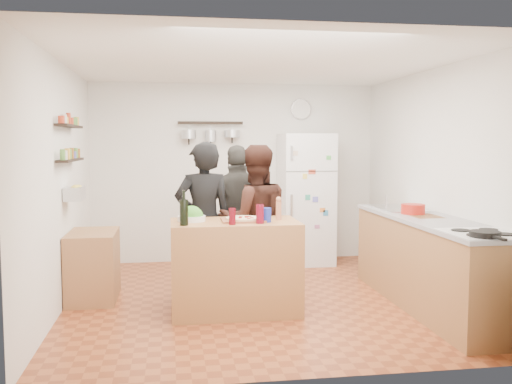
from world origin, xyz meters
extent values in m
plane|color=brown|center=(0.00, 0.00, 0.00)|extent=(4.20, 4.20, 0.00)
plane|color=white|center=(0.00, 0.00, 2.50)|extent=(4.20, 4.20, 0.00)
plane|color=silver|center=(0.00, 2.10, 1.25)|extent=(4.00, 0.00, 4.00)
plane|color=silver|center=(-2.00, 0.00, 1.25)|extent=(0.00, 4.20, 4.20)
plane|color=silver|center=(2.00, 0.00, 1.25)|extent=(0.00, 4.20, 4.20)
cube|color=#9C5D39|center=(-0.29, -0.40, 0.46)|extent=(1.25, 0.72, 0.91)
cube|color=brown|center=(-0.21, -0.42, 0.92)|extent=(0.42, 0.34, 0.02)
cylinder|color=#CAB585|center=(-0.21, -0.42, 0.94)|extent=(0.34, 0.34, 0.02)
cylinder|color=silver|center=(-0.71, -0.35, 0.94)|extent=(0.27, 0.27, 0.05)
cylinder|color=black|center=(-0.79, -0.62, 1.03)|extent=(0.08, 0.08, 0.24)
cylinder|color=#560711|center=(-0.34, -0.64, 0.99)|extent=(0.06, 0.06, 0.16)
cylinder|color=#5F0818|center=(-0.07, -0.60, 1.00)|extent=(0.08, 0.08, 0.18)
cylinder|color=#AE6A49|center=(0.16, -0.35, 1.00)|extent=(0.06, 0.06, 0.18)
cylinder|color=navy|center=(0.01, -0.52, 0.98)|extent=(0.09, 0.09, 0.14)
imported|color=black|center=(-0.56, 0.13, 0.85)|extent=(0.66, 0.47, 1.69)
imported|color=black|center=(-0.01, 0.13, 0.83)|extent=(0.83, 0.66, 1.66)
imported|color=#2B2A26|center=(-0.13, 0.60, 0.83)|extent=(1.00, 0.47, 1.65)
cube|color=#9E7042|center=(1.70, -0.55, 0.45)|extent=(0.63, 2.63, 0.90)
cube|color=white|center=(1.70, -1.50, 0.91)|extent=(0.60, 0.62, 0.02)
cylinder|color=black|center=(1.60, -1.70, 0.94)|extent=(0.25, 0.25, 0.05)
cube|color=silver|center=(1.70, 0.30, 0.92)|extent=(0.50, 0.80, 0.03)
cube|color=#915F35|center=(1.70, -0.39, 0.91)|extent=(0.30, 0.40, 0.02)
cylinder|color=#AB1D13|center=(1.65, -0.21, 0.97)|extent=(0.25, 0.25, 0.10)
cube|color=white|center=(0.95, 1.75, 0.90)|extent=(0.70, 0.68, 1.80)
cylinder|color=silver|center=(0.95, 2.08, 2.15)|extent=(0.30, 0.03, 0.30)
cube|color=black|center=(-1.93, 0.20, 1.50)|extent=(0.12, 1.00, 0.02)
cube|color=black|center=(-1.93, 0.20, 1.85)|extent=(0.12, 1.00, 0.02)
cube|color=silver|center=(-1.90, 0.20, 1.15)|extent=(0.18, 0.35, 0.14)
cube|color=#AC7548|center=(-1.74, 0.28, 0.36)|extent=(0.50, 0.80, 0.73)
cube|color=black|center=(-0.35, 2.00, 1.95)|extent=(0.90, 0.04, 0.04)
camera|label=1|loc=(-0.91, -5.93, 1.68)|focal=40.00mm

